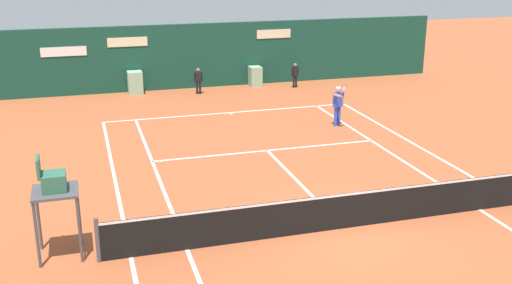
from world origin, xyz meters
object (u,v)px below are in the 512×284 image
(ball_kid_left_post, at_px, (198,79))
(umpire_chair, at_px, (54,190))
(ball_kid_centre_post, at_px, (295,74))
(tennis_ball_by_sideline, at_px, (312,120))
(tennis_ball_near_service_line, at_px, (161,162))
(player_on_baseline, at_px, (338,103))

(ball_kid_left_post, bearing_deg, umpire_chair, 69.90)
(ball_kid_centre_post, height_order, tennis_ball_by_sideline, ball_kid_centre_post)
(umpire_chair, bearing_deg, ball_kid_centre_post, 143.24)
(tennis_ball_near_service_line, bearing_deg, tennis_ball_by_sideline, 26.66)
(umpire_chair, distance_m, player_on_baseline, 13.14)
(umpire_chair, bearing_deg, player_on_baseline, 127.45)
(umpire_chair, bearing_deg, tennis_ball_by_sideline, 132.50)
(player_on_baseline, xyz_separation_m, ball_kid_left_post, (-4.19, 6.98, -0.22))
(ball_kid_centre_post, relative_size, ball_kid_left_post, 0.98)
(ball_kid_centre_post, relative_size, tennis_ball_by_sideline, 18.17)
(umpire_chair, xyz_separation_m, ball_kid_left_post, (6.23, 14.96, -0.90))
(ball_kid_centre_post, relative_size, tennis_ball_near_service_line, 18.17)
(player_on_baseline, distance_m, ball_kid_left_post, 8.14)
(tennis_ball_by_sideline, bearing_deg, ball_kid_centre_post, 76.28)
(ball_kid_centre_post, xyz_separation_m, ball_kid_left_post, (-4.94, -0.00, 0.01))
(player_on_baseline, distance_m, tennis_ball_near_service_line, 7.77)
(umpire_chair, relative_size, tennis_ball_near_service_line, 35.55)
(ball_kid_left_post, xyz_separation_m, tennis_ball_near_service_line, (-3.15, -9.39, -0.69))
(player_on_baseline, height_order, ball_kid_left_post, player_on_baseline)
(umpire_chair, bearing_deg, ball_kid_left_post, 157.38)
(ball_kid_left_post, bearing_deg, player_on_baseline, 123.47)
(tennis_ball_near_service_line, bearing_deg, ball_kid_centre_post, 49.29)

